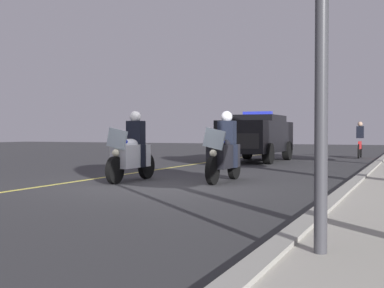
{
  "coord_description": "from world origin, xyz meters",
  "views": [
    {
      "loc": [
        10.02,
        5.15,
        1.2
      ],
      "look_at": [
        -1.63,
        0.0,
        0.9
      ],
      "focal_mm": 47.02,
      "sensor_mm": 36.0,
      "label": 1
    }
  ],
  "objects_px": {
    "police_motorcycle_lead_right": "(224,153)",
    "police_suv": "(257,135)",
    "police_motorcycle_lead_left": "(132,153)",
    "cyclist_background": "(360,140)"
  },
  "relations": [
    {
      "from": "police_motorcycle_lead_right",
      "to": "police_suv",
      "type": "height_order",
      "value": "police_suv"
    },
    {
      "from": "police_motorcycle_lead_left",
      "to": "police_motorcycle_lead_right",
      "type": "distance_m",
      "value": 2.26
    },
    {
      "from": "police_motorcycle_lead_right",
      "to": "cyclist_background",
      "type": "bearing_deg",
      "value": 171.65
    },
    {
      "from": "police_suv",
      "to": "cyclist_background",
      "type": "xyz_separation_m",
      "value": [
        -4.49,
        3.61,
        -0.22
      ]
    },
    {
      "from": "police_motorcycle_lead_left",
      "to": "police_suv",
      "type": "xyz_separation_m",
      "value": [
        -9.3,
        0.42,
        0.37
      ]
    },
    {
      "from": "police_motorcycle_lead_right",
      "to": "police_suv",
      "type": "bearing_deg",
      "value": -168.72
    },
    {
      "from": "police_motorcycle_lead_left",
      "to": "cyclist_background",
      "type": "xyz_separation_m",
      "value": [
        -13.79,
        4.04,
        0.14
      ]
    },
    {
      "from": "police_motorcycle_lead_left",
      "to": "cyclist_background",
      "type": "relative_size",
      "value": 1.22
    },
    {
      "from": "police_motorcycle_lead_left",
      "to": "police_motorcycle_lead_right",
      "type": "xyz_separation_m",
      "value": [
        -0.77,
        2.12,
        0.0
      ]
    },
    {
      "from": "police_motorcycle_lead_left",
      "to": "cyclist_background",
      "type": "height_order",
      "value": "police_motorcycle_lead_left"
    }
  ]
}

